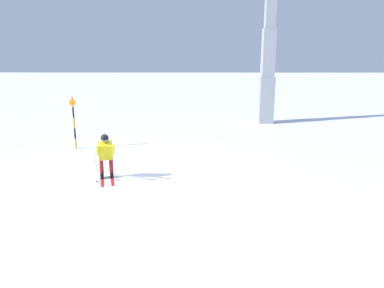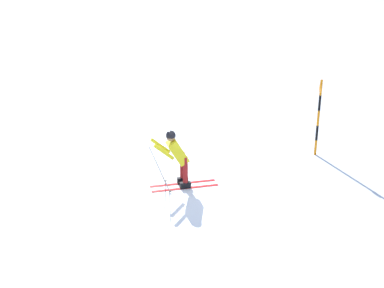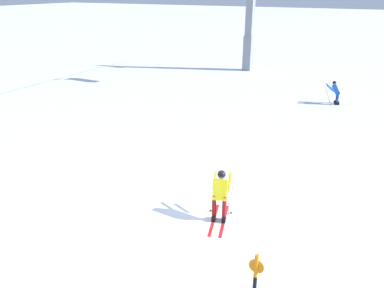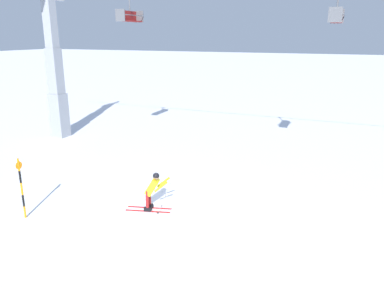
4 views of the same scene
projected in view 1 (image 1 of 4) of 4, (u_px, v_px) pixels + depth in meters
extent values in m
plane|color=white|center=(143.00, 175.00, 11.42)|extent=(260.00, 260.00, 0.00)
cube|color=red|center=(112.00, 177.00, 11.20)|extent=(1.70, 0.57, 0.01)
cube|color=black|center=(112.00, 175.00, 11.18)|extent=(0.30, 0.18, 0.16)
cylinder|color=maroon|center=(111.00, 162.00, 11.08)|extent=(0.13, 0.13, 0.69)
cube|color=red|center=(102.00, 178.00, 11.12)|extent=(1.70, 0.57, 0.01)
cube|color=black|center=(102.00, 175.00, 11.10)|extent=(0.30, 0.18, 0.16)
cylinder|color=maroon|center=(101.00, 163.00, 11.01)|extent=(0.13, 0.13, 0.69)
cube|color=gold|center=(105.00, 151.00, 10.79)|extent=(0.65, 0.56, 0.68)
sphere|color=#997051|center=(105.00, 139.00, 10.54)|extent=(0.23, 0.23, 0.23)
sphere|color=black|center=(105.00, 138.00, 10.53)|extent=(0.25, 0.25, 0.25)
cylinder|color=gold|center=(113.00, 150.00, 10.45)|extent=(0.52, 0.22, 0.45)
cylinder|color=gray|center=(116.00, 169.00, 10.56)|extent=(0.43, 0.26, 1.19)
cylinder|color=black|center=(118.00, 180.00, 10.83)|extent=(0.07, 0.07, 0.01)
cylinder|color=gold|center=(98.00, 151.00, 10.34)|extent=(0.52, 0.22, 0.45)
cylinder|color=gray|center=(97.00, 171.00, 10.42)|extent=(0.49, 0.03, 1.19)
cylinder|color=black|center=(97.00, 181.00, 10.67)|extent=(0.07, 0.07, 0.01)
cube|color=gray|center=(266.00, 100.00, 21.16)|extent=(0.89, 0.89, 2.84)
cube|color=gray|center=(268.00, 53.00, 20.50)|extent=(0.75, 0.75, 2.84)
cube|color=gray|center=(271.00, 3.00, 19.84)|extent=(0.60, 0.60, 2.84)
cylinder|color=orange|center=(76.00, 144.00, 14.89)|extent=(0.07, 0.07, 0.46)
cylinder|color=black|center=(75.00, 133.00, 14.79)|extent=(0.07, 0.07, 0.46)
cylinder|color=orange|center=(74.00, 123.00, 14.68)|extent=(0.07, 0.07, 0.46)
cylinder|color=black|center=(73.00, 113.00, 14.58)|extent=(0.07, 0.07, 0.46)
cylinder|color=orange|center=(72.00, 102.00, 14.47)|extent=(0.07, 0.07, 0.46)
cylinder|color=orange|center=(72.00, 102.00, 14.46)|extent=(0.01, 0.28, 0.28)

